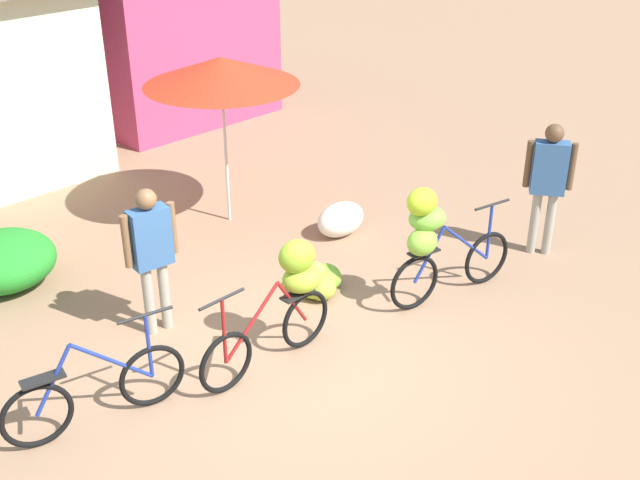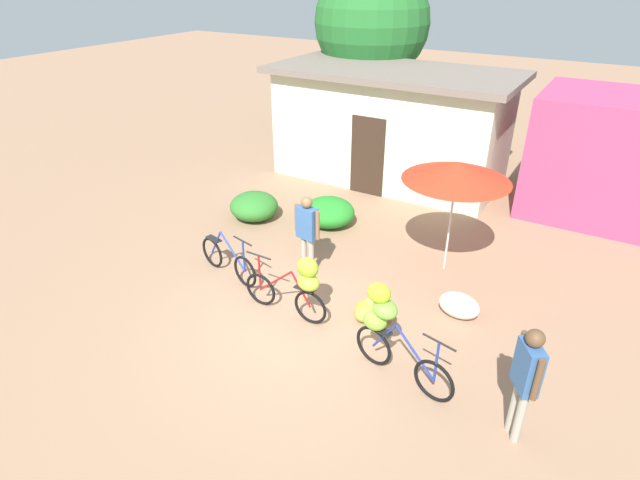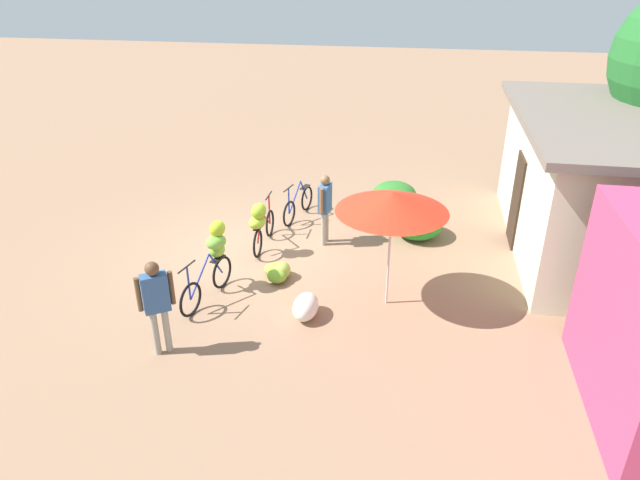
% 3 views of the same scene
% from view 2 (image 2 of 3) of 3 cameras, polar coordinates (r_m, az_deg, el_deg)
% --- Properties ---
extents(ground_plane, '(60.00, 60.00, 0.00)m').
position_cam_2_polar(ground_plane, '(8.69, -2.48, -9.40)').
color(ground_plane, '#957055').
extents(building_low, '(6.35, 3.14, 2.93)m').
position_cam_2_polar(building_low, '(14.20, 7.81, 12.54)').
color(building_low, beige).
rests_on(building_low, ground).
extents(shop_pink, '(3.20, 2.80, 2.78)m').
position_cam_2_polar(shop_pink, '(13.66, 29.14, 8.12)').
color(shop_pink, '#C03E69').
rests_on(shop_pink, ground).
extents(tree_behind_building, '(3.37, 3.37, 5.45)m').
position_cam_2_polar(tree_behind_building, '(16.36, 5.78, 22.82)').
color(tree_behind_building, brown).
rests_on(tree_behind_building, ground).
extents(hedge_bush_front_left, '(1.12, 1.11, 0.63)m').
position_cam_2_polar(hedge_bush_front_left, '(12.09, -7.32, 3.74)').
color(hedge_bush_front_left, '#2E742A').
rests_on(hedge_bush_front_left, ground).
extents(hedge_bush_front_right, '(1.18, 1.13, 0.64)m').
position_cam_2_polar(hedge_bush_front_right, '(11.70, 0.99, 3.12)').
color(hedge_bush_front_right, '#248627').
rests_on(hedge_bush_front_right, ground).
extents(market_umbrella, '(1.96, 1.96, 2.21)m').
position_cam_2_polar(market_umbrella, '(9.58, 14.93, 7.37)').
color(market_umbrella, beige).
rests_on(market_umbrella, ground).
extents(bicycle_leftmost, '(1.61, 0.42, 0.97)m').
position_cam_2_polar(bicycle_leftmost, '(9.91, -10.14, -2.22)').
color(bicycle_leftmost, black).
rests_on(bicycle_leftmost, ground).
extents(bicycle_near_pile, '(1.64, 0.44, 1.20)m').
position_cam_2_polar(bicycle_near_pile, '(8.44, -2.33, -4.77)').
color(bicycle_near_pile, black).
rests_on(bicycle_near_pile, ground).
extents(bicycle_center_loaded, '(1.66, 0.57, 1.42)m').
position_cam_2_polar(bicycle_center_loaded, '(7.41, 7.47, -9.33)').
color(bicycle_center_loaded, black).
rests_on(bicycle_center_loaded, ground).
extents(banana_pile_on_ground, '(0.68, 0.65, 0.35)m').
position_cam_2_polar(banana_pile_on_ground, '(8.79, 5.70, -7.80)').
color(banana_pile_on_ground, '#73AA2E').
rests_on(banana_pile_on_ground, ground).
extents(produce_sack, '(0.73, 0.48, 0.44)m').
position_cam_2_polar(produce_sack, '(9.06, 15.16, -7.01)').
color(produce_sack, silver).
rests_on(produce_sack, ground).
extents(person_vendor, '(0.39, 0.50, 1.67)m').
position_cam_2_polar(person_vendor, '(6.77, 21.89, -13.60)').
color(person_vendor, gray).
rests_on(person_vendor, ground).
extents(person_bystander, '(0.57, 0.26, 1.60)m').
position_cam_2_polar(person_bystander, '(9.54, -1.44, 1.33)').
color(person_bystander, gray).
rests_on(person_bystander, ground).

